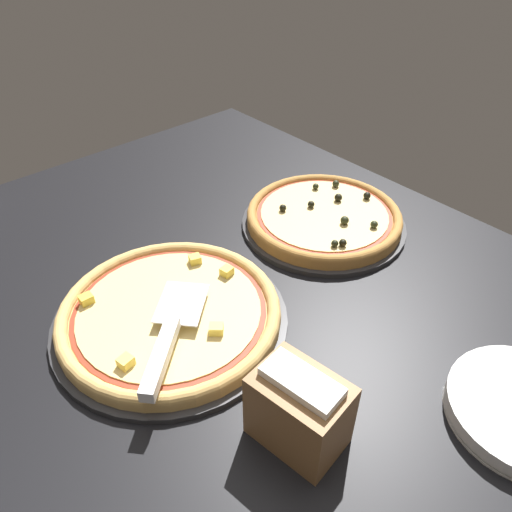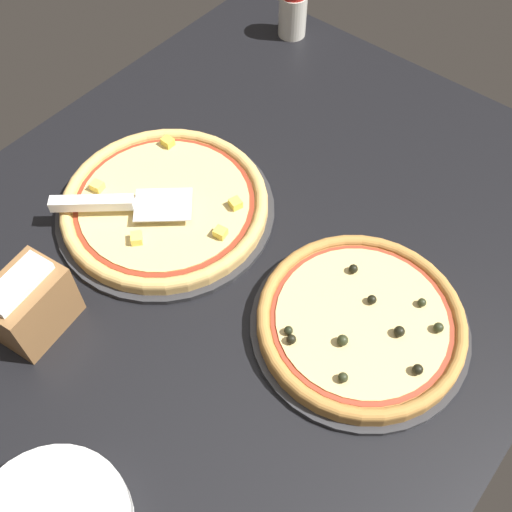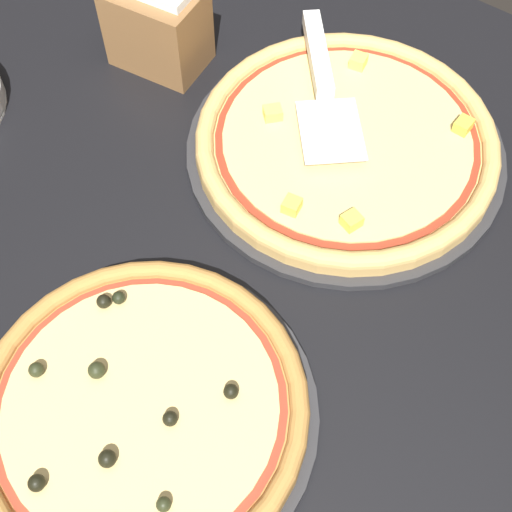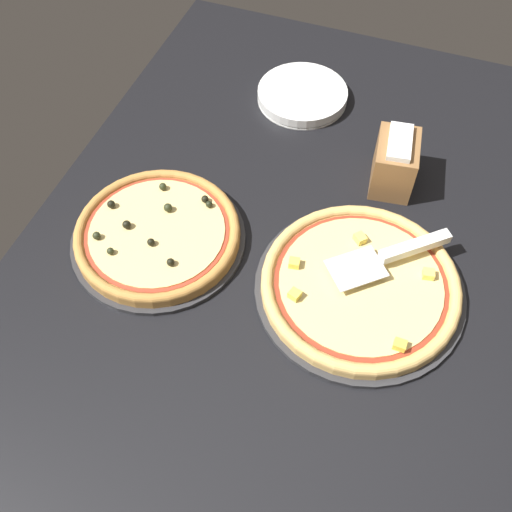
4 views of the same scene
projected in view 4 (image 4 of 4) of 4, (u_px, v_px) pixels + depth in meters
The scene contains 8 objects.
ground_plane at pixel (290, 248), 120.39cm from camera, with size 144.17×103.40×3.60cm, color black.
pizza_pan_front at pixel (359, 289), 112.01cm from camera, with size 39.37×39.37×1.00cm, color #2D2D30.
pizza_front at pixel (361, 284), 110.55cm from camera, with size 37.00×37.00×3.47cm.
pizza_pan_back at pixel (159, 239), 118.83cm from camera, with size 34.62×34.62×1.00cm, color #2D2D30.
pizza_back at pixel (157, 233), 117.21cm from camera, with size 32.54×32.54×4.02cm.
serving_spatula at pixel (403, 251), 111.25cm from camera, with size 19.57×21.36×2.00cm.
plate_stack at pixel (302, 95), 142.58cm from camera, with size 21.38×21.38×2.80cm.
napkin_holder at pixel (395, 163), 123.62cm from camera, with size 13.03×9.92×12.25cm.
Camera 4 is at (-68.93, -18.02, 95.49)cm, focal length 42.00 mm.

